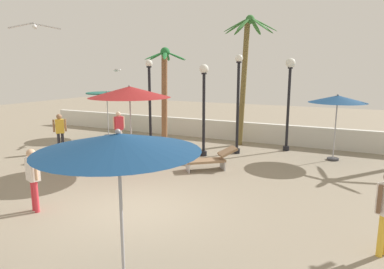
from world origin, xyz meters
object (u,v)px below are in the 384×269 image
lamp_post_0 (204,100)px  seagull_2 (35,26)px  seagull_0 (117,70)px  palm_tree_1 (246,64)px  patio_umbrella_3 (338,100)px  patio_umbrella_0 (130,92)px  patio_umbrella_4 (118,145)px  guest_1 (33,174)px  palm_tree_0 (165,84)px  guest_3 (119,126)px  lamp_post_1 (150,101)px  lounge_chair_0 (211,159)px  lamp_post_3 (289,90)px  guest_0 (60,129)px  patio_umbrella_1 (107,96)px  lamp_post_2 (238,99)px

lamp_post_0 → seagull_2: (-2.16, -6.13, 2.32)m
seagull_0 → palm_tree_1: bearing=11.9°
patio_umbrella_3 → patio_umbrella_0: bearing=-144.7°
patio_umbrella_4 → guest_1: patio_umbrella_4 is taller
palm_tree_0 → patio_umbrella_0: bearing=-74.3°
guest_3 → patio_umbrella_0: bearing=-45.2°
lamp_post_1 → lounge_chair_0: 4.32m
lamp_post_0 → guest_3: (-4.09, -0.36, -1.33)m
patio_umbrella_3 → lamp_post_3: (-2.00, 0.83, 0.28)m
patio_umbrella_0 → palm_tree_1: palm_tree_1 is taller
palm_tree_1 → seagull_0: palm_tree_1 is taller
guest_3 → palm_tree_1: bearing=31.7°
patio_umbrella_3 → lounge_chair_0: size_ratio=1.49×
lamp_post_0 → seagull_2: size_ratio=3.64×
lamp_post_1 → guest_0: 4.08m
patio_umbrella_0 → guest_0: bearing=169.6°
patio_umbrella_1 → patio_umbrella_3: (11.30, 0.03, 0.23)m
seagull_2 → guest_3: bearing=108.5°
palm_tree_0 → guest_0: size_ratio=2.73×
palm_tree_1 → patio_umbrella_1: bearing=-171.5°
guest_0 → lounge_chair_0: bearing=3.3°
patio_umbrella_0 → lamp_post_2: 4.78m
palm_tree_1 → lamp_post_2: palm_tree_1 is taller
lamp_post_0 → guest_1: 7.37m
lamp_post_0 → guest_0: (-5.87, -2.15, -1.33)m
patio_umbrella_1 → lamp_post_2: bearing=-4.6°
guest_3 → seagull_2: size_ratio=1.63×
guest_3 → lamp_post_1: bearing=7.7°
guest_3 → palm_tree_0: bearing=58.2°
lamp_post_0 → guest_3: lamp_post_0 is taller
patio_umbrella_1 → seagull_2: bearing=-61.5°
lounge_chair_0 → guest_3: (-5.17, 1.38, 0.62)m
guest_1 → seagull_0: 9.65m
lamp_post_3 → guest_1: lamp_post_3 is taller
patio_umbrella_1 → guest_0: size_ratio=1.46×
lamp_post_0 → guest_3: 4.31m
patio_umbrella_3 → guest_3: bearing=-167.5°
patio_umbrella_4 → guest_3: 10.92m
palm_tree_1 → lamp_post_2: 2.23m
palm_tree_0 → seagull_2: seagull_2 is taller
patio_umbrella_4 → lamp_post_2: (-1.48, 9.90, -0.12)m
lounge_chair_0 → patio_umbrella_1: bearing=155.7°
lamp_post_2 → guest_1: 8.63m
palm_tree_0 → lamp_post_0: size_ratio=1.22×
lounge_chair_0 → seagull_0: 7.87m
lamp_post_1 → lamp_post_3: bearing=25.8°
patio_umbrella_4 → palm_tree_0: palm_tree_0 is taller
patio_umbrella_0 → lamp_post_2: bearing=56.3°
patio_umbrella_3 → palm_tree_1: palm_tree_1 is taller
lamp_post_1 → seagull_2: seagull_2 is taller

